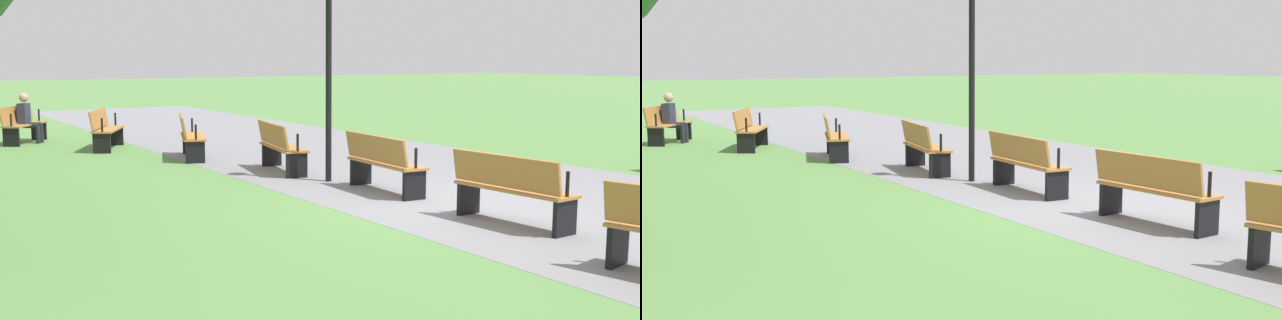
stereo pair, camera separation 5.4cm
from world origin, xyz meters
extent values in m
plane|color=#5B8C47|center=(0.00, 0.00, 0.00)|extent=(120.00, 120.00, 0.00)
cube|color=gray|center=(0.00, 1.60, 0.00)|extent=(43.49, 6.09, 0.01)
cube|color=#B27538|center=(-11.10, -3.48, 0.45)|extent=(1.58, 1.29, 0.04)
cube|color=#B27538|center=(-11.21, -3.65, 0.69)|extent=(1.39, 1.01, 0.40)
cube|color=black|center=(-11.71, -3.05, 0.21)|extent=(0.26, 0.34, 0.43)
cylinder|color=black|center=(-11.70, -3.04, 0.61)|extent=(0.06, 0.06, 0.30)
cube|color=black|center=(-10.48, -3.91, 0.21)|extent=(0.26, 0.34, 0.43)
cylinder|color=black|center=(-10.47, -3.89, 0.61)|extent=(0.06, 0.06, 0.30)
cube|color=#B27538|center=(-8.85, -2.13, 0.45)|extent=(1.64, 1.13, 0.04)
cube|color=#B27538|center=(-8.94, -2.31, 0.69)|extent=(1.49, 0.83, 0.40)
cube|color=black|center=(-9.51, -1.79, 0.21)|extent=(0.22, 0.36, 0.43)
cylinder|color=black|center=(-9.50, -1.77, 0.61)|extent=(0.06, 0.06, 0.30)
cube|color=black|center=(-8.18, -2.47, 0.21)|extent=(0.22, 0.36, 0.43)
cylinder|color=black|center=(-8.17, -2.45, 0.61)|extent=(0.06, 0.06, 0.30)
cube|color=#B27538|center=(-6.44, -1.10, 0.45)|extent=(1.67, 0.95, 0.04)
cube|color=#B27538|center=(-6.50, -1.29, 0.69)|extent=(1.56, 0.64, 0.40)
cube|color=black|center=(-7.14, -0.85, 0.21)|extent=(0.18, 0.37, 0.43)
cylinder|color=black|center=(-7.14, -0.83, 0.61)|extent=(0.06, 0.06, 0.30)
cube|color=black|center=(-5.73, -1.35, 0.21)|extent=(0.18, 0.37, 0.43)
cylinder|color=black|center=(-5.72, -1.33, 0.61)|extent=(0.06, 0.06, 0.30)
cube|color=#B27538|center=(-3.91, -0.40, 0.45)|extent=(1.67, 0.76, 0.04)
cube|color=#B27538|center=(-3.95, -0.59, 0.69)|extent=(1.61, 0.43, 0.40)
cube|color=black|center=(-4.64, -0.25, 0.21)|extent=(0.13, 0.38, 0.43)
cylinder|color=black|center=(-4.64, -0.23, 0.61)|extent=(0.05, 0.05, 0.30)
cube|color=black|center=(-3.18, -0.55, 0.21)|extent=(0.13, 0.38, 0.43)
cylinder|color=black|center=(-3.17, -0.53, 0.61)|extent=(0.05, 0.05, 0.30)
cube|color=#B27538|center=(-1.31, -0.04, 0.45)|extent=(1.64, 0.55, 0.04)
cube|color=#B27538|center=(-1.32, -0.24, 0.69)|extent=(1.62, 0.21, 0.40)
cube|color=black|center=(-2.06, 0.01, 0.21)|extent=(0.09, 0.38, 0.43)
cylinder|color=black|center=(-2.06, 0.03, 0.61)|extent=(0.05, 0.05, 0.30)
cube|color=black|center=(-0.56, -0.09, 0.21)|extent=(0.09, 0.38, 0.43)
cylinder|color=black|center=(-0.56, -0.07, 0.61)|extent=(0.05, 0.05, 0.30)
cube|color=#B27538|center=(1.31, -0.04, 0.45)|extent=(1.64, 0.55, 0.04)
cube|color=#B27538|center=(1.32, -0.24, 0.69)|extent=(1.62, 0.21, 0.40)
cube|color=black|center=(0.56, -0.09, 0.21)|extent=(0.09, 0.38, 0.43)
cylinder|color=black|center=(0.56, -0.07, 0.61)|extent=(0.05, 0.05, 0.30)
cube|color=black|center=(2.06, 0.01, 0.21)|extent=(0.09, 0.38, 0.43)
cylinder|color=black|center=(2.06, 0.03, 0.61)|extent=(0.05, 0.05, 0.30)
cube|color=black|center=(3.18, -0.55, 0.21)|extent=(0.13, 0.38, 0.43)
cylinder|color=black|center=(3.17, -0.53, 0.61)|extent=(0.05, 0.05, 0.30)
cube|color=#2D3347|center=(-11.11, -3.49, 0.70)|extent=(0.38, 0.35, 0.50)
sphere|color=tan|center=(-11.10, -3.48, 1.09)|extent=(0.22, 0.22, 0.22)
cylinder|color=#23232D|center=(-11.08, -3.30, 0.43)|extent=(0.31, 0.37, 0.13)
cylinder|color=#23232D|center=(-10.98, -3.15, 0.21)|extent=(0.15, 0.15, 0.43)
cylinder|color=#23232D|center=(-10.93, -3.40, 0.43)|extent=(0.31, 0.37, 0.13)
cylinder|color=#23232D|center=(-10.83, -3.25, 0.21)|extent=(0.15, 0.15, 0.43)
cylinder|color=black|center=(-2.61, -0.26, 1.60)|extent=(0.10, 0.10, 3.21)
camera|label=1|loc=(7.73, -6.83, 2.07)|focal=41.85mm
camera|label=2|loc=(7.75, -6.78, 2.07)|focal=41.85mm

